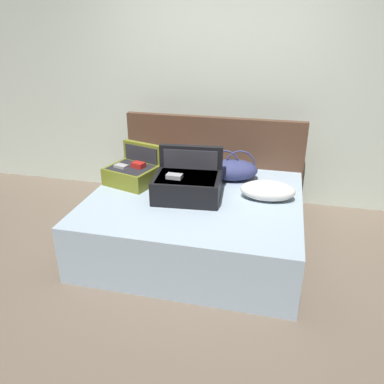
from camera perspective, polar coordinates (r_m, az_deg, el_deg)
ground_plane at (r=3.45m, az=-1.09°, el=-11.25°), size 12.00×12.00×0.00m
back_wall at (r=4.48m, az=4.26°, el=15.21°), size 8.00×0.10×2.60m
bed at (r=3.64m, az=0.46°, el=-4.35°), size 1.90×1.66×0.52m
headboard at (r=4.31m, az=3.09°, el=4.18°), size 1.94×0.08×1.05m
hard_case_large at (r=3.47m, az=-0.64°, el=1.31°), size 0.63×0.53×0.42m
hard_case_medium at (r=3.83m, az=-8.63°, el=2.94°), size 0.54×0.52×0.36m
duffel_bag at (r=3.88m, az=5.91°, el=3.32°), size 0.55×0.38×0.31m
pillow_near_headboard at (r=4.12m, az=-4.40°, el=4.16°), size 0.41×0.26×0.14m
pillow_center_head at (r=3.50m, az=11.05°, el=0.20°), size 0.50×0.29×0.17m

